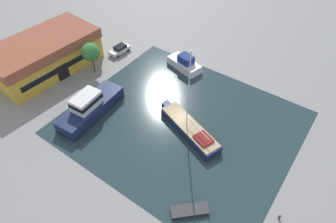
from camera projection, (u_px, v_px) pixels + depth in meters
name	position (u px, v px, depth m)	size (l,w,h in m)	color
ground_plane	(181.00, 123.00, 46.61)	(440.00, 440.00, 0.00)	gray
water_canal	(181.00, 123.00, 46.61)	(29.32, 33.62, 0.01)	#23383D
warehouse_building	(44.00, 54.00, 54.45)	(20.00, 11.58, 6.06)	gold
quay_tree_near_building	(91.00, 52.00, 52.73)	(3.26, 3.26, 5.97)	brown
parked_car	(120.00, 49.00, 59.68)	(4.66, 2.24, 1.56)	silver
sailboat_moored	(189.00, 128.00, 44.80)	(6.57, 12.51, 14.02)	#19234C
motor_cruiser	(90.00, 107.00, 47.02)	(12.31, 4.81, 4.08)	#19234C
small_dinghy	(190.00, 210.00, 36.03)	(4.40, 4.48, 0.50)	#23282D
cabin_boat	(185.00, 64.00, 55.86)	(4.37, 7.23, 2.92)	white
mooring_bollard	(280.00, 217.00, 35.31)	(0.32, 0.32, 0.73)	#47474C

